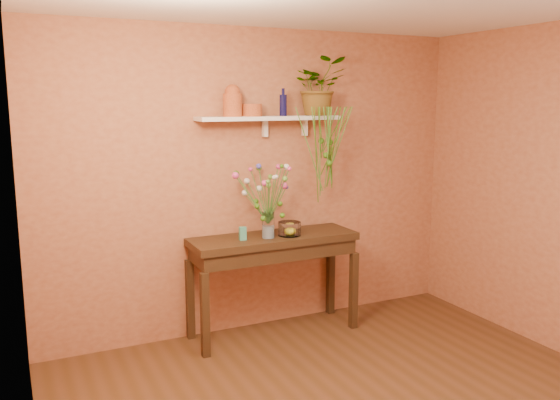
{
  "coord_description": "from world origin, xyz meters",
  "views": [
    {
      "loc": [
        -2.06,
        -2.75,
        2.08
      ],
      "look_at": [
        0.0,
        1.55,
        1.25
      ],
      "focal_mm": 37.11,
      "sensor_mm": 36.0,
      "label": 1
    }
  ],
  "objects": [
    {
      "name": "sideboard",
      "position": [
        0.03,
        1.74,
        0.77
      ],
      "size": [
        1.49,
        0.48,
        0.9
      ],
      "color": "#392616",
      "rests_on": "ground"
    },
    {
      "name": "spider_plant",
      "position": [
        0.54,
        1.86,
        2.19
      ],
      "size": [
        0.54,
        0.49,
        0.51
      ],
      "primitive_type": "imported",
      "rotation": [
        0.0,
        0.0,
        -0.21
      ],
      "color": "#336212",
      "rests_on": "wall_shelf"
    },
    {
      "name": "bouquet",
      "position": [
        -0.07,
        1.7,
        1.35
      ],
      "size": [
        0.55,
        0.56,
        0.53
      ],
      "color": "#386B28",
      "rests_on": "glass_vase"
    },
    {
      "name": "plant_fronds",
      "position": [
        0.53,
        1.7,
        1.67
      ],
      "size": [
        0.58,
        0.32,
        0.87
      ],
      "color": "#336212",
      "rests_on": "wall_shelf"
    },
    {
      "name": "room",
      "position": [
        0.0,
        0.0,
        1.35
      ],
      "size": [
        4.04,
        4.04,
        2.7
      ],
      "color": "#4F2F1A",
      "rests_on": "ground"
    },
    {
      "name": "carton",
      "position": [
        -0.28,
        1.7,
        0.96
      ],
      "size": [
        0.06,
        0.05,
        0.11
      ],
      "primitive_type": "cube",
      "rotation": [
        0.0,
        0.0,
        -0.09
      ],
      "color": "teal",
      "rests_on": "sideboard"
    },
    {
      "name": "terracotta_pot",
      "position": [
        -0.12,
        1.86,
        1.99
      ],
      "size": [
        0.23,
        0.23,
        0.11
      ],
      "primitive_type": "cylinder",
      "rotation": [
        0.0,
        0.0,
        0.4
      ],
      "color": "#C15733",
      "rests_on": "wall_shelf"
    },
    {
      "name": "wall_shelf",
      "position": [
        0.06,
        1.87,
        1.92
      ],
      "size": [
        1.3,
        0.24,
        0.19
      ],
      "color": "white",
      "rests_on": "room"
    },
    {
      "name": "glass_vase",
      "position": [
        -0.05,
        1.68,
        1.0
      ],
      "size": [
        0.11,
        0.11,
        0.22
      ],
      "color": "white",
      "rests_on": "sideboard"
    },
    {
      "name": "glass_bowl",
      "position": [
        0.16,
        1.68,
        0.96
      ],
      "size": [
        0.2,
        0.2,
        0.12
      ],
      "color": "white",
      "rests_on": "sideboard"
    },
    {
      "name": "blue_bottle",
      "position": [
        0.17,
        1.85,
        2.03
      ],
      "size": [
        0.08,
        0.08,
        0.24
      ],
      "color": "#0D0D38",
      "rests_on": "wall_shelf"
    },
    {
      "name": "terracotta_jug",
      "position": [
        -0.3,
        1.85,
        2.07
      ],
      "size": [
        0.18,
        0.18,
        0.27
      ],
      "color": "#C15733",
      "rests_on": "wall_shelf"
    },
    {
      "name": "lemon",
      "position": [
        0.16,
        1.68,
        0.94
      ],
      "size": [
        0.07,
        0.07,
        0.07
      ],
      "primitive_type": "sphere",
      "color": "yellow",
      "rests_on": "glass_bowl"
    }
  ]
}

